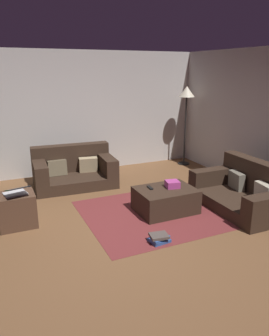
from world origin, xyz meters
The scene contains 12 objects.
ground_plane centered at (0.00, 0.00, 0.00)m, with size 6.40×6.40×0.00m, color brown.
rear_partition centered at (0.00, 3.14, 1.30)m, with size 6.40×0.12×2.60m, color #BCB7B2.
couch_left centered at (-0.06, 2.26, 0.29)m, with size 1.59×1.02×0.76m.
couch_right centered at (2.27, -0.02, 0.27)m, with size 1.03×1.65×0.75m.
ottoman centered at (0.96, 0.37, 0.19)m, with size 0.92×0.69×0.38m, color #332319.
gift_box centered at (1.09, 0.39, 0.44)m, with size 0.21×0.20×0.11m, color #B23F8C.
tv_remote centered at (0.74, 0.50, 0.39)m, with size 0.05×0.16×0.02m, color black.
side_table centered at (-1.27, 0.82, 0.25)m, with size 0.52×0.44×0.50m, color #4C3323.
laptop centered at (-1.25, 0.76, 0.55)m, with size 0.38×0.45×0.18m.
book_stack centered at (0.39, -0.46, 0.06)m, with size 0.30×0.25×0.12m.
corner_lamp centered at (2.74, 2.60, 1.57)m, with size 0.36×0.36×1.84m.
area_rug centered at (0.96, 0.37, 0.00)m, with size 2.60×2.00×0.01m, color maroon.
Camera 1 is at (-1.52, -3.87, 2.21)m, focal length 35.02 mm.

